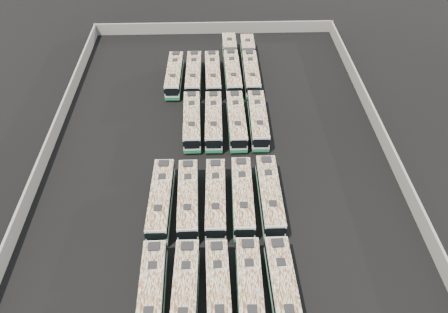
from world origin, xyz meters
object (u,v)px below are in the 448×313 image
bus_front_right (250,293)px  bus_midback_right (236,120)px  bus_midfront_far_right (270,195)px  bus_back_left (194,75)px  bus_midback_left (192,121)px  bus_back_right (231,64)px  bus_back_far_right (250,64)px  bus_midback_far_right (258,120)px  bus_front_far_right (284,292)px  bus_midfront_right (242,197)px  bus_front_far_left (152,294)px  bus_back_center (213,75)px  bus_midfront_center (216,198)px  bus_midback_center (214,121)px  bus_back_far_left (174,75)px  bus_midfront_far_left (161,200)px  bus_front_center (218,293)px  bus_front_left (185,295)px  bus_midfront_left (188,199)px

bus_front_right → bus_midback_right: size_ratio=1.01×
bus_midfront_far_right → bus_back_left: (-9.28, 26.46, -0.03)m
bus_midback_left → bus_midback_right: (6.19, -0.09, 0.01)m
bus_back_right → bus_back_far_right: size_ratio=1.03×
bus_midfront_far_right → bus_midback_far_right: (-0.06, 14.37, -0.02)m
bus_back_left → bus_front_far_right: bearing=-75.9°
bus_midfront_right → bus_back_right: bus_back_right is taller
bus_front_right → bus_midfront_far_right: (3.21, 12.28, 0.00)m
bus_midfront_right → bus_midback_left: bus_midback_left is taller
bus_front_far_left → bus_back_center: bearing=80.1°
bus_front_far_right → bus_midfront_center: bearing=115.8°
bus_front_far_right → bus_back_right: 41.91m
bus_midback_left → bus_midback_right: bearing=-2.0°
bus_front_far_right → bus_back_far_right: size_ratio=0.67×
bus_front_far_right → bus_midback_center: bearing=101.9°
bus_midback_center → bus_back_far_left: (-6.09, 12.20, -0.02)m
bus_front_far_right → bus_midfront_far_left: (-12.42, 12.09, -0.01)m
bus_midfront_far_left → bus_midback_right: bearing=58.3°
bus_front_far_left → bus_front_center: size_ratio=1.02×
bus_front_far_left → bus_midback_right: (9.34, 26.48, 0.03)m
bus_midfront_right → bus_midback_left: size_ratio=1.00×
bus_midfront_far_right → bus_back_left: bus_midfront_far_right is taller
bus_midback_right → bus_back_far_right: bus_midback_right is taller
bus_front_far_right → bus_midfront_right: bearing=103.0°
bus_front_center → bus_midback_center: 26.53m
bus_front_left → bus_midback_center: 26.87m
bus_front_right → bus_midfront_left: bearing=118.1°
bus_midback_left → bus_midback_right: 6.19m
bus_midback_center → bus_midback_far_right: bus_midback_far_right is taller
bus_midfront_far_right → bus_front_left: bearing=-126.9°
bus_midfront_center → bus_midfront_right: 3.09m
bus_midback_left → bus_back_far_left: 12.53m
bus_front_right → bus_midback_right: bearing=90.7°
bus_back_left → bus_front_center: bearing=-84.7°
bus_front_far_left → bus_midfront_left: 12.32m
bus_midback_right → bus_front_far_left: bearing=-110.1°
bus_midfront_left → bus_midback_right: 15.84m
bus_midfront_left → bus_back_far_right: (9.30, 29.59, 0.00)m
bus_midback_left → bus_back_far_right: bearing=57.2°
bus_front_far_left → bus_back_far_right: bearing=72.6°
bus_front_far_left → bus_front_right: size_ratio=0.98×
bus_front_far_left → bus_midfront_far_left: (-0.04, 11.92, 0.04)m
bus_front_far_right → bus_midback_left: size_ratio=1.02×
bus_midfront_far_left → bus_midfront_center: size_ratio=1.03×
bus_midfront_center → bus_midback_left: bus_midback_left is taller
bus_front_center → bus_midback_right: 26.68m
bus_front_right → bus_back_far_left: (-9.14, 38.82, -0.04)m
bus_front_center → bus_midfront_right: bus_midfront_right is taller
bus_midfront_far_left → bus_back_far_left: bearing=90.8°
bus_midfront_right → bus_midback_left: (-6.13, 14.51, 0.00)m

